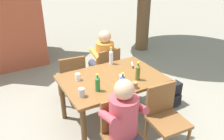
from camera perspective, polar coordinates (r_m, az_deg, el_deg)
ground_plane at (r=3.65m, az=0.00°, el=-12.24°), size 24.00×24.00×0.00m
dining_table at (r=3.28m, az=0.00°, el=-3.35°), size 1.42×0.97×0.74m
chair_near_left at (r=2.70m, az=2.52°, el=-15.19°), size 0.47×0.47×0.87m
chair_far_right at (r=4.10m, az=-1.48°, el=0.53°), size 0.46×0.46×0.87m
chair_far_left at (r=3.87m, az=-10.03°, el=-1.56°), size 0.49×0.49×0.87m
chair_near_right at (r=3.01m, az=13.11°, el=-10.81°), size 0.47×0.47×0.87m
person_in_white_shirt at (r=2.52m, az=3.84°, el=-13.80°), size 0.47×0.62×1.18m
person_in_plaid_shirt at (r=4.12m, az=-2.28°, el=3.18°), size 0.47×0.62×1.18m
bottle_blue at (r=2.87m, az=2.68°, el=-3.36°), size 0.06×0.06×0.26m
bottle_clear at (r=3.61m, az=-0.23°, el=3.34°), size 0.06×0.06×0.29m
bottle_olive at (r=3.15m, az=6.50°, el=-0.55°), size 0.06×0.06×0.27m
bottle_green at (r=2.88m, az=-3.63°, el=-3.45°), size 0.06×0.06×0.24m
cup_steel at (r=2.81m, az=-7.61°, el=-5.60°), size 0.08×0.08×0.11m
cup_terracotta at (r=2.98m, az=5.75°, el=-3.78°), size 0.07×0.07×0.08m
cup_white at (r=3.18m, az=-8.57°, el=-1.74°), size 0.07×0.07×0.10m
cup_glass at (r=3.10m, az=2.46°, el=-2.16°), size 0.07×0.07×0.11m
table_knife at (r=3.60m, az=5.19°, el=1.11°), size 0.13×0.22×0.01m
backpack_by_near_side at (r=3.98m, az=14.60°, el=-6.10°), size 0.34×0.22×0.41m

